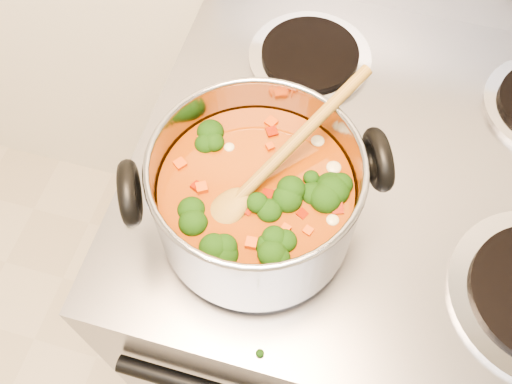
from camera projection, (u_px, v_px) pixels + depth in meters
The scene contains 4 objects.
electric_range at pixel (360, 279), 1.18m from camera, with size 0.75×0.68×1.08m.
stockpot at pixel (256, 196), 0.67m from camera, with size 0.30×0.24×0.15m.
wooden_spoon at pixel (263, 174), 0.64m from camera, with size 0.16×0.23×0.10m.
cooktop_crumbs at pixel (194, 185), 0.77m from camera, with size 0.38×0.33×0.01m.
Camera 1 is at (-0.04, 0.70, 1.59)m, focal length 40.00 mm.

